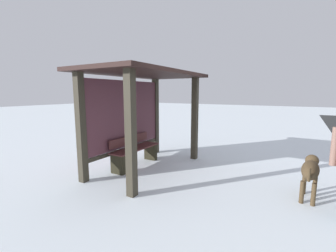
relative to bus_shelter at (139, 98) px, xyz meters
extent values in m
plane|color=white|center=(0.00, -0.22, -1.70)|extent=(60.00, 60.00, 0.00)
cube|color=#332E23|center=(-1.34, -0.86, -0.59)|extent=(0.15, 0.15, 2.23)
cube|color=#332E23|center=(1.34, -0.86, -0.59)|extent=(0.15, 0.15, 2.23)
cube|color=#332E23|center=(-1.34, 0.42, -0.59)|extent=(0.15, 0.15, 2.23)
cube|color=#332E23|center=(1.34, 0.42, -0.59)|extent=(0.15, 0.15, 2.23)
cube|color=black|center=(0.00, -0.22, 0.57)|extent=(3.20, 1.81, 0.08)
cube|color=#552D38|center=(0.00, 0.42, -0.40)|extent=(2.54, 0.08, 1.65)
cube|color=#332E23|center=(0.00, 0.40, -1.29)|extent=(2.54, 0.06, 0.08)
cube|color=#4E2726|center=(0.00, 0.12, -1.24)|extent=(1.48, 0.41, 0.03)
cube|color=#4E2726|center=(0.00, 0.31, -1.05)|extent=(1.41, 0.04, 0.20)
cube|color=black|center=(0.64, 0.12, -1.48)|extent=(0.12, 0.35, 0.44)
cube|color=black|center=(-0.64, 0.12, -1.48)|extent=(0.12, 0.35, 0.44)
cylinder|color=#866155|center=(-0.36, -3.81, -0.64)|extent=(0.10, 0.10, 0.56)
ellipsoid|color=#4A3924|center=(0.10, -3.57, -1.17)|extent=(0.69, 0.32, 0.30)
sphere|color=#4A3924|center=(0.51, -3.60, -1.11)|extent=(0.22, 0.22, 0.22)
cylinder|color=#4A3924|center=(-0.29, -3.54, -1.13)|extent=(0.15, 0.06, 0.27)
cylinder|color=#4A3924|center=(0.31, -3.66, -1.51)|extent=(0.07, 0.07, 0.38)
cylinder|color=#4A3924|center=(0.32, -3.50, -1.51)|extent=(0.07, 0.07, 0.38)
cylinder|color=#4A3924|center=(-0.12, -3.63, -1.51)|extent=(0.07, 0.07, 0.38)
cylinder|color=#4A3924|center=(-0.11, -3.47, -1.51)|extent=(0.07, 0.07, 0.38)
camera|label=1|loc=(-4.30, -3.37, 0.13)|focal=24.16mm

